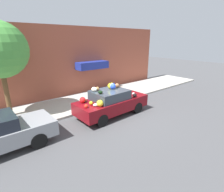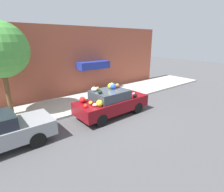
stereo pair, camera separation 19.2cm
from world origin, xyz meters
name	(u,v)px [view 1 (the left image)]	position (x,y,z in m)	size (l,w,h in m)	color
ground_plane	(111,114)	(0.00, 0.00, 0.00)	(60.00, 60.00, 0.00)	#4C4C4F
sidewalk_curb	(86,101)	(0.00, 2.70, 0.06)	(24.00, 3.20, 0.13)	#B2ADA3
building_facade	(70,62)	(0.07, 4.92, 2.50)	(18.00, 1.20, 5.03)	#9E4C38
fire_hydrant	(83,103)	(-0.92, 1.57, 0.47)	(0.20, 0.20, 0.70)	gold
art_car	(111,102)	(-0.05, -0.07, 0.78)	(4.19, 1.79, 1.80)	maroon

